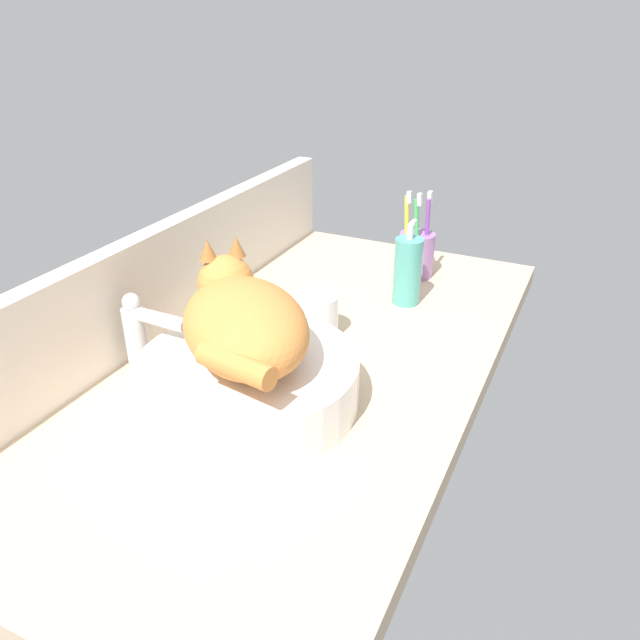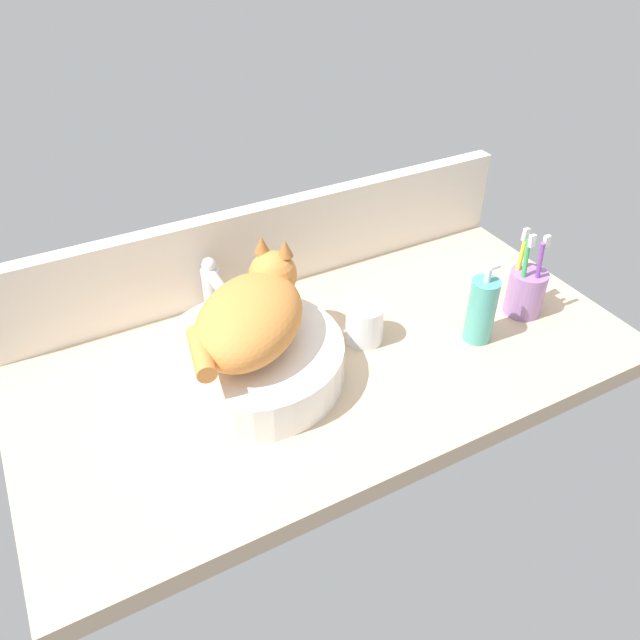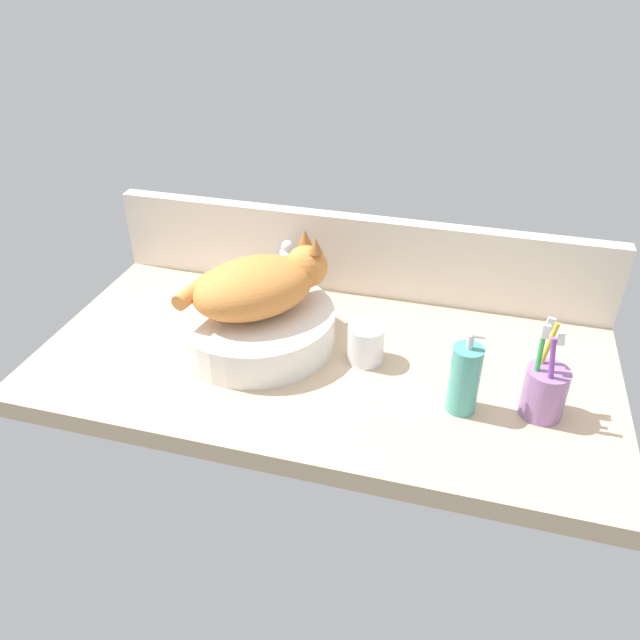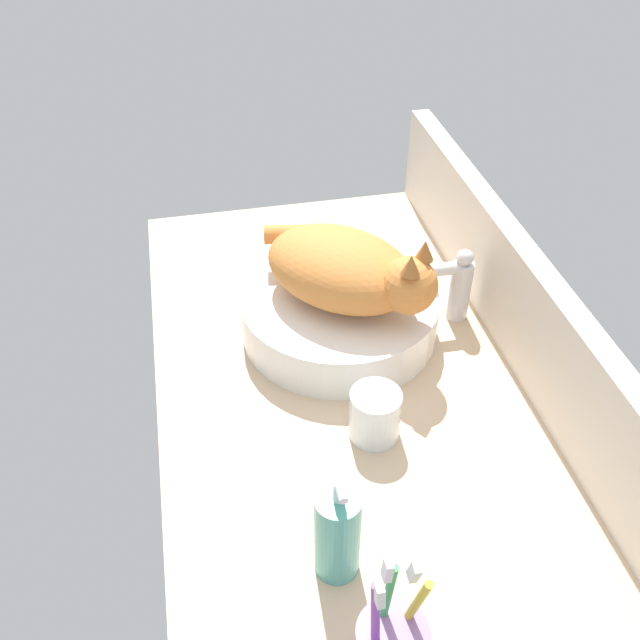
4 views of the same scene
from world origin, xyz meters
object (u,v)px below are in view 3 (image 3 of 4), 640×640
sink_basin (256,327)px  cat (260,284)px  soap_dispenser (464,379)px  toothbrush_cup (544,390)px  faucet (286,268)px  water_glass (366,345)px

sink_basin → cat: size_ratio=1.09×
cat → soap_dispenser: cat is taller
cat → toothbrush_cup: (55.19, -8.71, -8.03)cm
faucet → soap_dispenser: bearing=-35.1°
cat → faucet: size_ratio=2.19×
toothbrush_cup → water_glass: bearing=167.3°
sink_basin → toothbrush_cup: bearing=-7.8°
cat → faucet: bearing=91.9°
sink_basin → cat: (0.90, 1.03, 9.48)cm
cat → water_glass: cat is taller
faucet → toothbrush_cup: bearing=-26.0°
toothbrush_cup → soap_dispenser: bearing=-169.9°
toothbrush_cup → cat: bearing=171.0°
faucet → water_glass: faucet is taller
cat → sink_basin: bearing=-131.3°
soap_dispenser → toothbrush_cup: size_ratio=0.88×
sink_basin → toothbrush_cup: size_ratio=1.73×
cat → water_glass: bearing=-3.2°
cat → faucet: cat is taller
water_glass → soap_dispenser: bearing=-27.0°
toothbrush_cup → water_glass: (-33.13, 7.49, -1.64)cm
faucet → toothbrush_cup: 62.12cm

